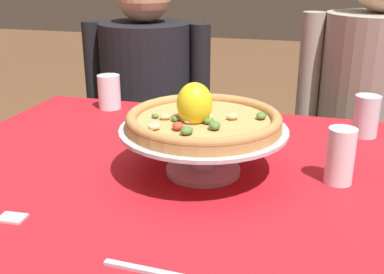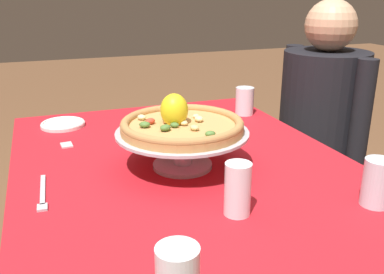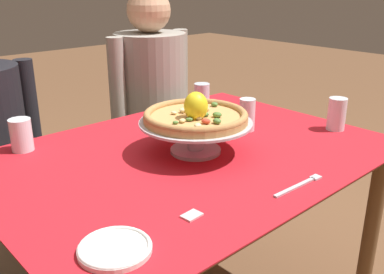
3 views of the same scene
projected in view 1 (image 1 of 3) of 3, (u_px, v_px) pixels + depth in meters
dining_table at (198, 206)px, 1.14m from camera, size 1.34×0.98×0.75m
pizza_stand at (203, 141)px, 1.06m from camera, size 0.38×0.38×0.11m
pizza at (203, 119)px, 1.04m from camera, size 0.35×0.35×0.11m
water_glass_side_right at (340, 159)px, 1.02m from camera, size 0.06×0.06×0.13m
water_glass_back_left at (109, 94)px, 1.55m from camera, size 0.07×0.07×0.11m
water_glass_back_right at (366, 119)px, 1.30m from camera, size 0.07×0.07×0.12m
sugar_packet at (12, 218)px, 0.89m from camera, size 0.05×0.04×0.00m
diner_left at (148, 116)px, 1.99m from camera, size 0.53×0.40×1.21m
diner_right at (366, 128)px, 1.75m from camera, size 0.53×0.40×1.27m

